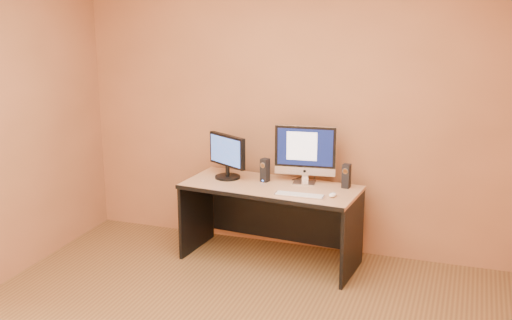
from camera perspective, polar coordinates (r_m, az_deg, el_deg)
The scene contains 10 objects.
walls at distance 3.82m, azimuth -4.43°, elevation -0.18°, with size 4.00×4.00×2.60m, color #A46742, non-canonical shape.
desk at distance 5.54m, azimuth 1.29°, elevation -5.68°, with size 1.48×0.65×0.69m, color tan, non-canonical shape.
imac at distance 5.45m, azimuth 4.36°, elevation 0.50°, with size 0.53×0.19×0.51m, color #AFAFB3, non-canonical shape.
second_monitor at distance 5.60m, azimuth -2.56°, elevation 0.30°, with size 0.44×0.22×0.39m, color black, non-canonical shape.
speaker_left at distance 5.52m, azimuth 0.81°, elevation -0.91°, with size 0.06×0.07×0.20m, color black, non-canonical shape.
speaker_right at distance 5.40m, azimuth 8.04°, elevation -1.42°, with size 0.06×0.07×0.20m, color black, non-canonical shape.
keyboard at distance 5.17m, azimuth 3.87°, elevation -3.13°, with size 0.40×0.11×0.02m, color silver.
mouse at distance 5.17m, azimuth 6.82°, elevation -3.09°, with size 0.05×0.09×0.03m, color white.
cable_a at distance 5.61m, azimuth 5.15°, elevation -1.74°, with size 0.01×0.01×0.20m, color black.
cable_b at distance 5.65m, azimuth 3.81°, elevation -1.61°, with size 0.01×0.01×0.17m, color black.
Camera 1 is at (1.48, -3.38, 2.29)m, focal length 45.00 mm.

